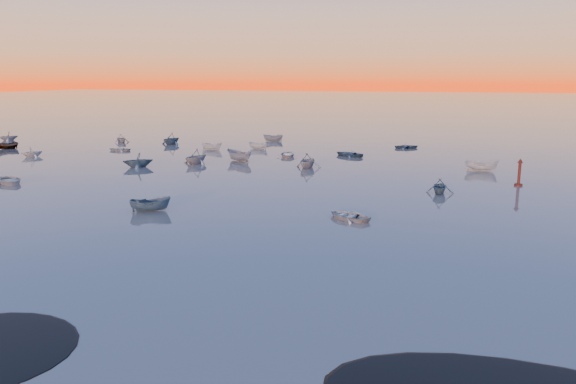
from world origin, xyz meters
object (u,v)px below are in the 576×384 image
at_px(boat_near_right, 440,193).
at_px(channel_marker, 519,175).
at_px(boat_near_left, 9,183).
at_px(boat_near_center, 151,211).

xyz_separation_m(boat_near_right, channel_marker, (7.75, 6.51, 1.18)).
bearing_deg(channel_marker, boat_near_left, -164.40).
height_order(boat_near_left, boat_near_right, boat_near_right).
distance_m(boat_near_left, boat_near_center, 22.13).
relative_size(boat_near_left, channel_marker, 1.50).
xyz_separation_m(boat_near_center, boat_near_right, (23.26, 14.80, 0.00)).
height_order(boat_near_right, channel_marker, channel_marker).
bearing_deg(boat_near_center, boat_near_left, 43.33).
relative_size(boat_near_left, boat_near_right, 1.34).
bearing_deg(channel_marker, boat_near_right, -139.95).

